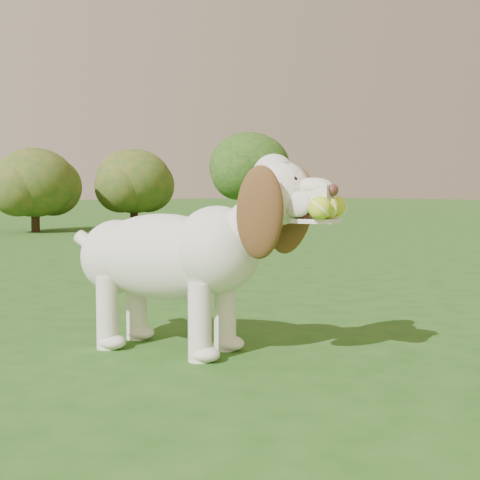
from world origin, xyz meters
TOP-DOWN VIEW (x-y plane):
  - ground at (0.00, 0.00)m, footprint 80.00×80.00m
  - dog at (-0.03, -0.03)m, footprint 0.84×1.32m
  - shrub_d at (4.84, 8.90)m, footprint 1.47×1.47m
  - shrub_h at (10.10, 11.70)m, footprint 2.23×2.23m
  - shrub_c at (2.76, 8.68)m, footprint 1.41×1.41m

SIDE VIEW (x-z plane):
  - ground at x=0.00m, z-range 0.00..0.00m
  - dog at x=-0.03m, z-range 0.03..0.92m
  - shrub_c at x=2.76m, z-range 0.13..1.59m
  - shrub_d at x=4.84m, z-range 0.13..1.66m
  - shrub_h at x=10.10m, z-range 0.20..2.51m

